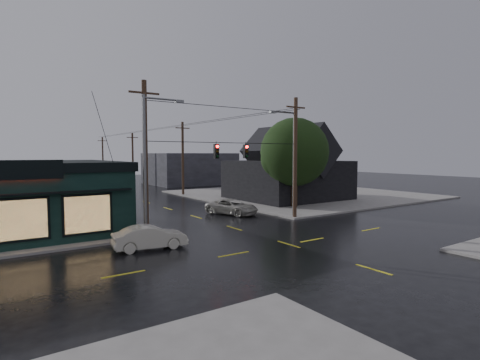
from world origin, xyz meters
TOP-DOWN VIEW (x-y plane):
  - ground_plane at (0.00, 0.00)m, footprint 160.00×160.00m
  - sidewalk_ne at (20.00, 20.00)m, footprint 28.00×28.00m
  - ne_building at (15.00, 17.00)m, footprint 12.60×11.60m
  - corner_tree at (10.90, 11.36)m, footprint 6.93×6.93m
  - utility_pole_nw at (-6.50, 6.50)m, footprint 2.00×0.32m
  - utility_pole_ne at (6.50, 6.50)m, footprint 2.00×0.32m
  - utility_pole_far_a at (6.50, 28.00)m, footprint 2.00×0.32m
  - utility_pole_far_b at (6.50, 48.00)m, footprint 2.00×0.32m
  - utility_pole_far_c at (6.50, 68.00)m, footprint 2.00×0.32m
  - span_signal_assembly at (0.10, 6.50)m, footprint 13.00×0.48m
  - streetlight_nw at (-6.80, 5.80)m, footprint 5.40×0.30m
  - streetlight_ne at (7.00, 7.20)m, footprint 5.40×0.30m
  - bg_building_east at (16.00, 45.00)m, footprint 14.00×12.00m
  - sedan_cream at (-7.35, 3.66)m, footprint 4.34×1.99m
  - suv_silver at (3.32, 11.37)m, footprint 3.92×5.45m

SIDE VIEW (x-z plane):
  - ground_plane at x=0.00m, z-range 0.00..0.00m
  - utility_pole_nw at x=-6.50m, z-range -5.08..5.08m
  - utility_pole_ne at x=6.50m, z-range -5.08..5.08m
  - utility_pole_far_a at x=6.50m, z-range -4.83..4.83m
  - utility_pole_far_b at x=6.50m, z-range -4.58..4.58m
  - utility_pole_far_c at x=6.50m, z-range -4.58..4.58m
  - streetlight_nw at x=-6.80m, z-range -4.58..4.58m
  - streetlight_ne at x=7.00m, z-range -4.58..4.58m
  - sidewalk_ne at x=20.00m, z-range 0.00..0.15m
  - suv_silver at x=3.32m, z-range 0.00..1.38m
  - sedan_cream at x=-7.35m, z-range 0.00..1.38m
  - bg_building_east at x=16.00m, z-range 0.00..5.60m
  - ne_building at x=15.00m, z-range 0.09..8.85m
  - corner_tree at x=10.90m, z-range 1.16..10.14m
  - span_signal_assembly at x=0.10m, z-range 5.08..6.31m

